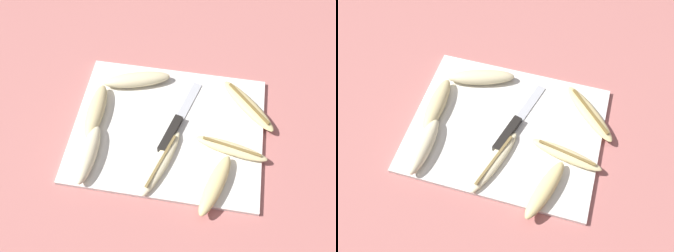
% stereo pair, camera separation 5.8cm
% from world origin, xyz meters
% --- Properties ---
extents(ground_plane, '(4.00, 4.00, 0.00)m').
position_xyz_m(ground_plane, '(0.00, 0.00, 0.00)').
color(ground_plane, '#B76B66').
extents(cutting_board, '(0.46, 0.37, 0.01)m').
position_xyz_m(cutting_board, '(0.00, 0.00, 0.01)').
color(cutting_board, white).
rests_on(cutting_board, ground_plane).
extents(knife, '(0.08, 0.22, 0.02)m').
position_xyz_m(knife, '(0.01, -0.00, 0.02)').
color(knife, black).
rests_on(knife, cutting_board).
extents(banana_mellow_near, '(0.04, 0.16, 0.03)m').
position_xyz_m(banana_mellow_near, '(-0.18, 0.01, 0.03)').
color(banana_mellow_near, beige).
rests_on(banana_mellow_near, cutting_board).
extents(banana_cream_curved, '(0.18, 0.09, 0.03)m').
position_xyz_m(banana_cream_curved, '(-0.10, 0.12, 0.03)').
color(banana_cream_curved, beige).
rests_on(banana_cream_curved, cutting_board).
extents(banana_ripe_center, '(0.18, 0.07, 0.02)m').
position_xyz_m(banana_ripe_center, '(0.16, -0.04, 0.02)').
color(banana_ripe_center, beige).
rests_on(banana_ripe_center, cutting_board).
extents(banana_bright_far, '(0.04, 0.15, 0.03)m').
position_xyz_m(banana_bright_far, '(-0.17, -0.11, 0.03)').
color(banana_bright_far, beige).
rests_on(banana_bright_far, cutting_board).
extents(banana_spotted_left, '(0.16, 0.16, 0.02)m').
position_xyz_m(banana_spotted_left, '(0.19, 0.09, 0.02)').
color(banana_spotted_left, '#DBC684').
rests_on(banana_spotted_left, cutting_board).
extents(banana_golden_short, '(0.08, 0.16, 0.03)m').
position_xyz_m(banana_golden_short, '(0.13, -0.14, 0.03)').
color(banana_golden_short, '#EDD689').
rests_on(banana_golden_short, cutting_board).
extents(banana_pale_long, '(0.09, 0.18, 0.02)m').
position_xyz_m(banana_pale_long, '(0.00, -0.10, 0.02)').
color(banana_pale_long, beige).
rests_on(banana_pale_long, cutting_board).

